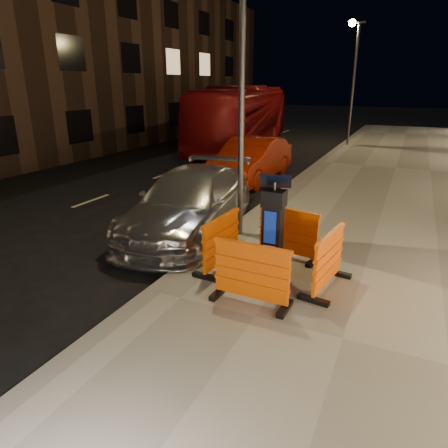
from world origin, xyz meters
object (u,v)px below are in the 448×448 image
at_px(barrier_bldgside, 328,261).
at_px(car_red, 251,181).
at_px(barrier_back, 288,233).
at_px(barrier_kerbside, 221,242).
at_px(barrier_front, 251,274).
at_px(parking_kiosk, 273,230).
at_px(car_silver, 191,232).
at_px(bus_doubledecker, 243,149).

xyz_separation_m(barrier_bldgside, car_red, (-4.14, 7.19, -0.63)).
xyz_separation_m(barrier_back, barrier_kerbside, (-0.95, -0.95, 0.00)).
bearing_deg(barrier_front, parking_kiosk, 91.45).
distance_m(barrier_front, barrier_bldgside, 1.34).
relative_size(barrier_kerbside, barrier_bldgside, 1.00).
relative_size(barrier_bldgside, car_silver, 0.25).
height_order(barrier_front, barrier_back, same).
distance_m(car_silver, car_red, 5.54).
height_order(barrier_back, bus_doubledecker, bus_doubledecker).
relative_size(barrier_front, bus_doubledecker, 0.11).
xyz_separation_m(barrier_bldgside, car_silver, (-3.50, 1.68, -0.63)).
relative_size(barrier_back, car_silver, 0.25).
height_order(parking_kiosk, car_silver, parking_kiosk).
bearing_deg(car_silver, barrier_kerbside, -54.69).
height_order(barrier_kerbside, car_red, barrier_kerbside).
height_order(barrier_front, car_silver, barrier_front).
relative_size(parking_kiosk, bus_doubledecker, 0.15).
bearing_deg(barrier_back, car_red, 126.57).
distance_m(barrier_back, bus_doubledecker, 14.45).
bearing_deg(bus_doubledecker, barrier_back, -73.20).
height_order(barrier_kerbside, car_silver, barrier_kerbside).
relative_size(barrier_back, barrier_bldgside, 1.00).
bearing_deg(barrier_back, barrier_bldgside, -35.55).
distance_m(barrier_front, car_red, 8.76).
bearing_deg(bus_doubledecker, parking_kiosk, -74.76).
distance_m(barrier_bldgside, car_silver, 3.94).
distance_m(parking_kiosk, car_silver, 3.22).
height_order(barrier_bldgside, bus_doubledecker, bus_doubledecker).
bearing_deg(car_silver, barrier_back, -24.32).
height_order(parking_kiosk, bus_doubledecker, parking_kiosk).
height_order(parking_kiosk, barrier_bldgside, parking_kiosk).
distance_m(barrier_kerbside, car_red, 7.56).
xyz_separation_m(barrier_kerbside, barrier_bldgside, (1.90, 0.00, 0.00)).
bearing_deg(car_silver, parking_kiosk, -41.70).
bearing_deg(parking_kiosk, car_silver, 153.09).
height_order(barrier_kerbside, barrier_bldgside, same).
bearing_deg(car_silver, car_red, 88.29).
relative_size(car_silver, bus_doubledecker, 0.43).
height_order(car_red, bus_doubledecker, bus_doubledecker).
bearing_deg(car_red, barrier_back, -62.24).
distance_m(barrier_front, barrier_back, 1.90).
bearing_deg(car_red, barrier_front, -67.93).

